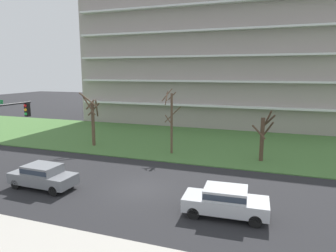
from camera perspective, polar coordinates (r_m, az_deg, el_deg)
ground at (r=20.14m, az=-5.26°, el=-11.72°), size 160.00×160.00×0.00m
grass_lawn_strip at (r=32.81m, az=4.93°, el=-3.00°), size 80.00×16.00×0.08m
apartment_building at (r=46.62m, az=9.80°, el=12.52°), size 39.12×14.84×19.04m
tree_far_left at (r=31.36m, az=-14.11°, el=1.36°), size 1.87×1.91×5.57m
tree_left at (r=27.47m, az=0.58°, el=1.25°), size 1.54×1.53×6.02m
tree_center at (r=26.46m, az=17.58°, el=-1.82°), size 1.87×1.87×4.41m
sedan_gray_near_left at (r=21.47m, az=-22.65°, el=-8.61°), size 4.46×1.94×1.57m
sedan_silver_center_left at (r=16.50m, az=10.83°, el=-13.70°), size 4.49×2.03×1.57m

